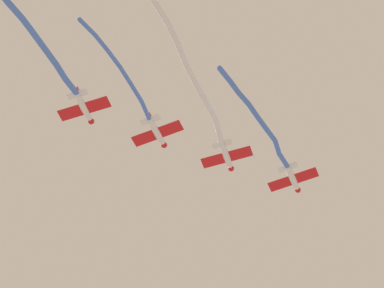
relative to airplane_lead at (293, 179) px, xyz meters
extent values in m
ellipsoid|color=white|center=(0.07, 0.12, -0.01)|extent=(3.68, 5.21, 1.10)
sphere|color=red|center=(-1.24, -2.10, -0.01)|extent=(1.28, 1.28, 0.94)
ellipsoid|color=#1E2D4C|center=(-0.27, -0.47, 0.40)|extent=(1.32, 1.54, 0.59)
cube|color=red|center=(-0.03, -0.04, -0.16)|extent=(7.69, 5.56, 0.15)
cube|color=white|center=(1.22, 2.07, 0.08)|extent=(3.16, 2.44, 0.12)
cube|color=red|center=(1.16, 1.98, 0.66)|extent=(0.75, 1.13, 1.52)
cylinder|color=#4C75DB|center=(2.23, 3.42, 0.06)|extent=(2.29, 2.44, 1.10)
cylinder|color=#4C75DB|center=(3.60, 5.63, 0.09)|extent=(1.93, 2.78, 1.07)
cylinder|color=#4C75DB|center=(5.03, 7.89, -0.14)|extent=(2.39, 2.54, 1.07)
cylinder|color=#4C75DB|center=(6.65, 9.81, -0.26)|extent=(2.10, 2.27, 0.76)
cylinder|color=#4C75DB|center=(8.27, 11.75, -0.25)|extent=(2.29, 2.55, 0.75)
cylinder|color=#4C75DB|center=(10.04, 13.75, -0.37)|extent=(2.47, 2.44, 1.05)
cylinder|color=#4C75DB|center=(11.67, 15.49, -0.40)|extent=(2.05, 2.07, 0.99)
cylinder|color=#4C75DB|center=(13.22, 17.16, -0.27)|extent=(2.28, 2.30, 0.86)
sphere|color=#4C75DB|center=(1.43, 2.44, -0.08)|extent=(0.75, 0.75, 0.75)
sphere|color=#4C75DB|center=(3.03, 4.40, 0.20)|extent=(0.75, 0.75, 0.75)
sphere|color=#4C75DB|center=(4.16, 6.87, -0.02)|extent=(0.75, 0.75, 0.75)
sphere|color=#4C75DB|center=(5.89, 8.92, -0.27)|extent=(0.75, 0.75, 0.75)
sphere|color=#4C75DB|center=(7.42, 10.71, -0.26)|extent=(0.75, 0.75, 0.75)
sphere|color=#4C75DB|center=(9.12, 12.79, -0.25)|extent=(0.75, 0.75, 0.75)
sphere|color=#4C75DB|center=(10.96, 14.71, -0.49)|extent=(0.75, 0.75, 0.75)
sphere|color=#4C75DB|center=(12.37, 16.27, -0.31)|extent=(0.75, 0.75, 0.75)
sphere|color=#4C75DB|center=(14.07, 18.06, -0.22)|extent=(0.75, 0.75, 0.75)
ellipsoid|color=white|center=(10.93, 3.10, 0.24)|extent=(3.27, 5.36, 1.10)
sphere|color=red|center=(9.85, 0.76, 0.24)|extent=(1.25, 1.25, 0.94)
ellipsoid|color=#1E2D4C|center=(10.65, 2.49, 0.65)|extent=(1.24, 1.53, 0.59)
cube|color=red|center=(10.85, 2.93, 0.09)|extent=(7.89, 4.97, 0.15)
cube|color=white|center=(11.89, 5.15, 0.33)|extent=(3.21, 2.23, 0.12)
cube|color=red|center=(11.84, 5.05, 0.91)|extent=(0.65, 1.17, 1.52)
cylinder|color=white|center=(12.66, 7.11, 0.51)|extent=(2.25, 3.47, 1.76)
cylinder|color=white|center=(14.14, 10.12, 0.98)|extent=(2.60, 3.31, 1.21)
cylinder|color=white|center=(15.90, 12.79, 1.38)|extent=(2.63, 2.96, 1.50)
cylinder|color=white|center=(17.71, 15.43, 2.02)|extent=(2.80, 3.29, 1.78)
cylinder|color=white|center=(19.33, 18.19, 2.56)|extent=(2.28, 3.11, 1.28)
cylinder|color=white|center=(20.90, 20.98, 3.07)|extent=(2.72, 3.30, 1.75)
cylinder|color=white|center=(22.78, 23.70, 3.60)|extent=(2.78, 3.12, 1.24)
sphere|color=white|center=(12.07, 5.54, 0.17)|extent=(0.83, 0.83, 0.83)
sphere|color=white|center=(13.25, 8.68, 0.84)|extent=(0.83, 0.83, 0.83)
sphere|color=white|center=(15.02, 11.56, 1.13)|extent=(0.83, 0.83, 0.83)
sphere|color=white|center=(16.78, 14.02, 1.64)|extent=(0.83, 0.83, 0.83)
sphere|color=white|center=(18.64, 16.83, 2.40)|extent=(0.83, 0.83, 0.83)
sphere|color=white|center=(20.02, 19.56, 2.71)|extent=(0.83, 0.83, 0.83)
sphere|color=white|center=(21.78, 22.40, 3.44)|extent=(0.83, 0.83, 0.83)
sphere|color=white|center=(23.78, 25.00, 3.76)|extent=(0.83, 0.83, 0.83)
ellipsoid|color=white|center=(21.80, 6.08, 0.49)|extent=(3.64, 5.23, 1.10)
sphere|color=red|center=(20.52, 3.85, 0.49)|extent=(1.28, 1.28, 0.94)
ellipsoid|color=#1E2D4C|center=(21.46, 5.49, 0.90)|extent=(1.31, 1.54, 0.59)
cube|color=red|center=(21.70, 5.92, 0.34)|extent=(7.72, 5.49, 0.15)
cube|color=white|center=(22.92, 8.05, 0.58)|extent=(3.17, 2.42, 0.12)
cube|color=red|center=(22.87, 7.95, 1.16)|extent=(0.74, 1.14, 1.52)
cylinder|color=#4C75DB|center=(23.77, 9.58, 0.76)|extent=(2.02, 2.64, 1.47)
cylinder|color=#4C75DB|center=(25.25, 11.85, 1.48)|extent=(2.38, 2.61, 1.52)
cylinder|color=#4C75DB|center=(26.96, 14.05, 2.22)|extent=(2.39, 2.60, 1.45)
cylinder|color=#4C75DB|center=(28.84, 16.31, 2.85)|extent=(2.64, 2.72, 1.30)
cylinder|color=#4C75DB|center=(30.75, 18.35, 3.44)|extent=(2.39, 2.24, 1.30)
cylinder|color=#4C75DB|center=(32.75, 20.18, 3.92)|extent=(2.69, 2.35, 1.06)
sphere|color=#4C75DB|center=(23.14, 8.42, 0.42)|extent=(0.62, 0.62, 0.62)
sphere|color=#4C75DB|center=(24.40, 10.74, 1.10)|extent=(0.62, 0.62, 0.62)
sphere|color=#4C75DB|center=(26.10, 12.95, 1.87)|extent=(0.62, 0.62, 0.62)
sphere|color=#4C75DB|center=(27.82, 15.15, 2.56)|extent=(0.62, 0.62, 0.62)
sphere|color=#4C75DB|center=(29.85, 17.46, 3.14)|extent=(0.62, 0.62, 0.62)
sphere|color=#4C75DB|center=(31.65, 19.24, 3.73)|extent=(0.62, 0.62, 0.62)
sphere|color=#4C75DB|center=(33.84, 21.12, 4.11)|extent=(0.62, 0.62, 0.62)
ellipsoid|color=white|center=(32.66, 9.06, 0.74)|extent=(3.31, 5.35, 1.10)
sphere|color=red|center=(31.56, 6.74, 0.74)|extent=(1.25, 1.25, 0.94)
ellipsoid|color=#1E2D4C|center=(32.37, 8.45, 1.15)|extent=(1.24, 1.53, 0.59)
cube|color=red|center=(32.58, 8.90, 0.59)|extent=(7.88, 5.02, 0.15)
cube|color=white|center=(33.63, 11.11, 0.83)|extent=(3.21, 2.24, 0.12)
cube|color=red|center=(33.58, 11.01, 1.41)|extent=(0.66, 1.17, 1.52)
cylinder|color=#4C75DB|center=(34.51, 12.65, 0.42)|extent=(2.35, 2.76, 1.56)
cylinder|color=#4C75DB|center=(35.78, 14.92, 0.05)|extent=(2.06, 2.63, 1.18)
cylinder|color=#4C75DB|center=(37.15, 17.15, -0.01)|extent=(2.29, 2.73, 0.95)
cylinder|color=#4C75DB|center=(38.68, 19.45, -0.05)|extent=(2.29, 2.80, 1.05)
cylinder|color=#4C75DB|center=(39.98, 21.60, -0.37)|extent=(2.11, 2.42, 1.59)
cylinder|color=#4C75DB|center=(41.40, 23.60, -0.59)|extent=(2.44, 2.58, 0.96)
sphere|color=#4C75DB|center=(33.81, 11.50, 0.67)|extent=(0.85, 0.85, 0.85)
sphere|color=#4C75DB|center=(35.20, 13.80, 0.16)|extent=(0.85, 0.85, 0.85)
sphere|color=#4C75DB|center=(36.37, 16.03, -0.05)|extent=(0.85, 0.85, 0.85)
sphere|color=#4C75DB|center=(37.93, 18.28, 0.02)|extent=(0.85, 0.85, 0.85)
sphere|color=#4C75DB|center=(39.44, 20.62, -0.11)|extent=(0.85, 0.85, 0.85)
sphere|color=#4C75DB|center=(40.52, 22.59, -0.63)|extent=(0.85, 0.85, 0.85)
sphere|color=#4C75DB|center=(42.28, 24.61, -0.54)|extent=(0.85, 0.85, 0.85)
camera|label=1|loc=(22.19, 56.45, -73.89)|focal=56.52mm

